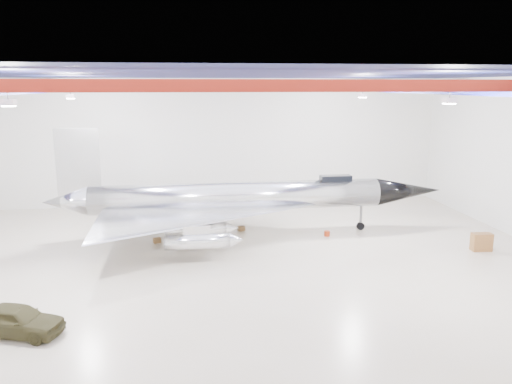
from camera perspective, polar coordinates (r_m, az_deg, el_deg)
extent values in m
plane|color=#C3B49B|center=(30.69, -2.75, -7.74)|extent=(40.00, 40.00, 0.00)
plane|color=silver|center=(44.10, -4.65, 5.69)|extent=(40.00, 0.00, 40.00)
plane|color=#0A0F38|center=(28.87, -2.98, 13.26)|extent=(40.00, 40.00, 0.00)
cube|color=maroon|center=(19.91, -0.60, 12.06)|extent=(39.50, 0.25, 0.50)
cube|color=maroon|center=(25.87, -2.36, 12.07)|extent=(39.50, 0.25, 0.50)
cube|color=maroon|center=(31.85, -3.46, 12.07)|extent=(39.50, 0.25, 0.50)
cube|color=maroon|center=(37.83, -4.22, 12.07)|extent=(39.50, 0.25, 0.50)
cube|color=#0D1151|center=(30.25, -26.63, 10.26)|extent=(0.25, 29.50, 0.40)
cube|color=#0D1151|center=(32.24, 19.22, 10.90)|extent=(0.25, 29.50, 0.40)
cube|color=silver|center=(23.94, -26.45, 9.15)|extent=(0.55, 0.55, 0.25)
cube|color=silver|center=(26.00, 21.23, 9.73)|extent=(0.55, 0.55, 0.25)
cube|color=silver|center=(35.54, -20.42, 10.22)|extent=(0.55, 0.55, 0.25)
cube|color=silver|center=(36.96, 12.08, 10.75)|extent=(0.55, 0.55, 0.25)
cylinder|color=silver|center=(34.81, -2.10, -0.50)|extent=(20.11, 2.10, 2.01)
cone|color=black|center=(38.22, 16.97, 0.11)|extent=(5.03, 2.03, 2.01)
cone|color=silver|center=(35.51, -20.97, -1.06)|extent=(3.02, 2.02, 2.01)
cube|color=silver|center=(34.83, -19.69, 3.17)|extent=(2.81, 0.13, 4.52)
cube|color=black|center=(36.02, 9.09, 1.50)|extent=(2.21, 0.81, 0.50)
cylinder|color=silver|center=(29.66, -6.73, -5.66)|extent=(3.82, 0.92, 0.90)
cylinder|color=silver|center=(32.06, -6.87, -4.29)|extent=(3.82, 0.92, 0.90)
cylinder|color=silver|center=(37.88, -7.12, -1.73)|extent=(3.82, 0.92, 0.90)
cylinder|color=silver|center=(40.32, -7.20, -0.88)|extent=(3.82, 0.92, 0.90)
cylinder|color=#59595B|center=(37.31, 11.89, -2.91)|extent=(0.18, 0.18, 1.81)
cylinder|color=black|center=(37.47, 11.85, -3.83)|extent=(0.56, 0.22, 0.56)
cylinder|color=#59595B|center=(32.68, -8.64, -4.94)|extent=(0.18, 0.18, 1.81)
cylinder|color=black|center=(32.87, -8.60, -5.98)|extent=(0.56, 0.22, 0.56)
cylinder|color=#59595B|center=(37.51, -8.62, -2.71)|extent=(0.18, 0.18, 1.81)
cylinder|color=black|center=(37.68, -8.59, -3.62)|extent=(0.56, 0.22, 0.56)
imported|color=#39351C|center=(24.05, -25.67, -13.05)|extent=(4.27, 2.73, 1.35)
cube|color=brown|center=(35.21, 24.37, -5.22)|extent=(1.30, 0.73, 1.15)
cube|color=olive|center=(34.44, -11.25, -5.43)|extent=(0.58, 0.53, 0.33)
cube|color=#A52F10|center=(37.73, -9.92, -3.82)|extent=(0.54, 0.45, 0.34)
cylinder|color=#59595B|center=(33.74, -6.30, -5.58)|extent=(0.55, 0.55, 0.40)
cube|color=#59595B|center=(38.74, -16.78, -3.82)|extent=(0.42, 0.37, 0.24)
cylinder|color=#A52F10|center=(35.58, 8.12, -4.72)|extent=(0.54, 0.54, 0.37)
cube|color=olive|center=(36.53, -1.68, -4.18)|extent=(0.57, 0.52, 0.33)
cylinder|color=#59595B|center=(39.44, -4.00, -2.93)|extent=(0.49, 0.49, 0.39)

